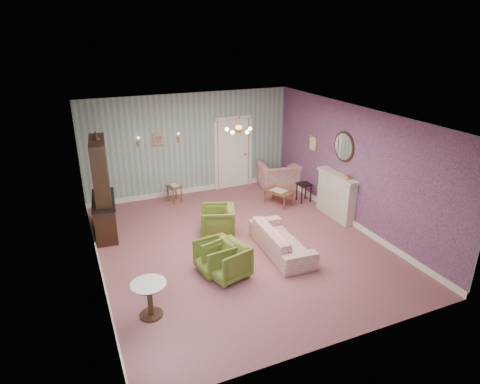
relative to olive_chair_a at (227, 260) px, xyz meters
name	(u,v)px	position (x,y,z in m)	size (l,w,h in m)	color
floor	(239,245)	(0.72, 1.09, -0.38)	(7.00, 7.00, 0.00)	#92555C
ceiling	(239,117)	(0.72, 1.09, 2.52)	(7.00, 7.00, 0.00)	white
wall_back	(190,145)	(0.72, 4.59, 1.07)	(6.00, 6.00, 0.00)	gray
wall_front	(337,265)	(0.72, -2.41, 1.07)	(6.00, 6.00, 0.00)	gray
wall_left	(91,207)	(-2.28, 1.09, 1.07)	(7.00, 7.00, 0.00)	gray
wall_right	(354,167)	(3.72, 1.09, 1.07)	(7.00, 7.00, 0.00)	gray
wall_right_floral	(353,167)	(3.71, 1.09, 1.07)	(7.00, 7.00, 0.00)	#BB5D82
door	(233,152)	(2.02, 4.55, 0.70)	(1.12, 0.12, 2.16)	white
olive_chair_a	(227,260)	(0.00, 0.00, 0.00)	(0.73, 0.69, 0.75)	#5C6A25
olive_chair_b	(216,256)	(-0.13, 0.27, -0.02)	(0.69, 0.65, 0.71)	#5C6A25
olive_chair_c	(217,220)	(0.46, 1.73, 0.01)	(0.76, 0.71, 0.78)	#5C6A25
sofa_chintz	(281,236)	(1.45, 0.45, 0.01)	(1.95, 0.57, 0.76)	#A54253
wingback_chair	(280,171)	(3.29, 3.93, 0.15)	(1.20, 0.78, 1.05)	#A54253
dresser	(101,186)	(-1.93, 2.86, 0.83)	(0.50, 1.45, 2.42)	black
fireplace	(336,196)	(3.58, 1.49, 0.20)	(0.30, 1.40, 1.16)	beige
mantel_vase	(347,176)	(3.56, 1.09, 0.86)	(0.15, 0.15, 0.15)	gold
oval_mirror	(344,147)	(3.68, 1.49, 1.47)	(0.04, 0.76, 0.84)	white
framed_print	(313,143)	(3.69, 2.84, 1.22)	(0.04, 0.34, 0.42)	gold
coffee_table	(279,197)	(2.63, 2.76, -0.17)	(0.45, 0.81, 0.41)	brown
side_table_black	(304,192)	(3.37, 2.67, -0.11)	(0.36, 0.36, 0.53)	black
pedestal_table	(150,299)	(-1.63, -0.59, -0.05)	(0.60, 0.60, 0.65)	black
nesting_table	(175,193)	(0.06, 4.06, -0.11)	(0.32, 0.41, 0.53)	brown
gilt_mirror_back	(159,140)	(-0.18, 4.55, 1.32)	(0.28, 0.06, 0.36)	gold
sconce_left	(138,142)	(-0.73, 4.53, 1.32)	(0.16, 0.12, 0.30)	gold
sconce_right	(178,138)	(0.37, 4.53, 1.32)	(0.16, 0.12, 0.30)	gold
chandelier	(239,130)	(0.72, 1.09, 2.25)	(0.56, 0.56, 0.36)	gold
burgundy_cushion	(280,174)	(3.24, 3.78, 0.10)	(0.38, 0.10, 0.38)	maroon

